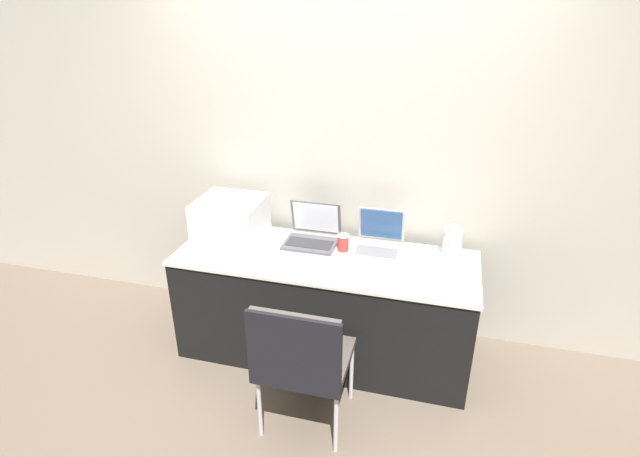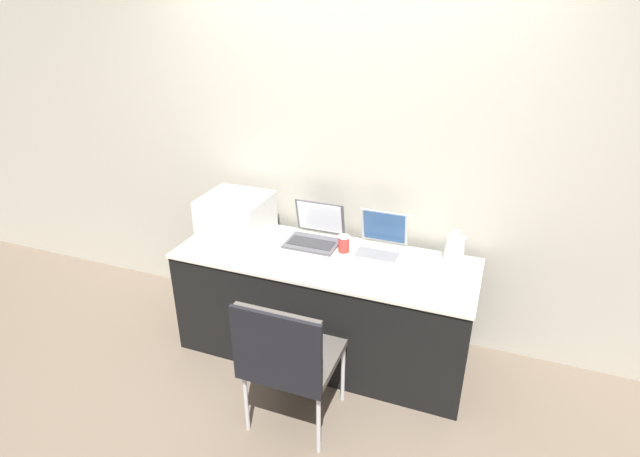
{
  "view_description": "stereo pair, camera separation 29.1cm",
  "coord_description": "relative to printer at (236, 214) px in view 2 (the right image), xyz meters",
  "views": [
    {
      "loc": [
        0.69,
        -2.37,
        2.26
      ],
      "look_at": [
        -0.04,
        0.36,
        0.92
      ],
      "focal_mm": 28.0,
      "sensor_mm": 36.0,
      "label": 1
    },
    {
      "loc": [
        0.96,
        -2.28,
        2.26
      ],
      "look_at": [
        -0.04,
        0.36,
        0.92
      ],
      "focal_mm": 28.0,
      "sensor_mm": 36.0,
      "label": 2
    }
  ],
  "objects": [
    {
      "name": "laptop_left",
      "position": [
        0.55,
        0.09,
        -0.09
      ],
      "size": [
        0.35,
        0.31,
        0.26
      ],
      "color": "#4C4C51",
      "rests_on": "table"
    },
    {
      "name": "coffee_cup",
      "position": [
        0.78,
        0.01,
        -0.09
      ],
      "size": [
        0.08,
        0.08,
        0.11
      ],
      "color": "red",
      "rests_on": "table"
    },
    {
      "name": "wall_back",
      "position": [
        0.68,
        0.35,
        0.41
      ],
      "size": [
        8.0,
        0.05,
        2.6
      ],
      "color": "#B7B2A3",
      "rests_on": "ground_plane"
    },
    {
      "name": "metal_pitcher",
      "position": [
        1.46,
        0.13,
        -0.05
      ],
      "size": [
        0.12,
        0.12,
        0.22
      ],
      "color": "silver",
      "rests_on": "table"
    },
    {
      "name": "external_keyboard",
      "position": [
        0.56,
        -0.2,
        -0.14
      ],
      "size": [
        0.38,
        0.15,
        0.02
      ],
      "color": "silver",
      "rests_on": "table"
    },
    {
      "name": "printer",
      "position": [
        0.0,
        0.0,
        0.0
      ],
      "size": [
        0.43,
        0.4,
        0.28
      ],
      "color": "silver",
      "rests_on": "table"
    },
    {
      "name": "laptop_right",
      "position": [
        1.0,
        0.08,
        -0.09
      ],
      "size": [
        0.3,
        0.32,
        0.26
      ],
      "color": "#B7B7BC",
      "rests_on": "table"
    },
    {
      "name": "table",
      "position": [
        0.68,
        -0.1,
        -0.52
      ],
      "size": [
        1.92,
        0.68,
        0.74
      ],
      "color": "black",
      "rests_on": "ground_plane"
    },
    {
      "name": "chair",
      "position": [
        0.74,
        -0.83,
        -0.35
      ],
      "size": [
        0.49,
        0.47,
        0.86
      ],
      "color": "#4C4742",
      "rests_on": "ground_plane"
    },
    {
      "name": "ground_plane",
      "position": [
        0.68,
        -0.43,
        -0.89
      ],
      "size": [
        14.0,
        14.0,
        0.0
      ],
      "primitive_type": "plane",
      "color": "#6B5B4C"
    }
  ]
}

